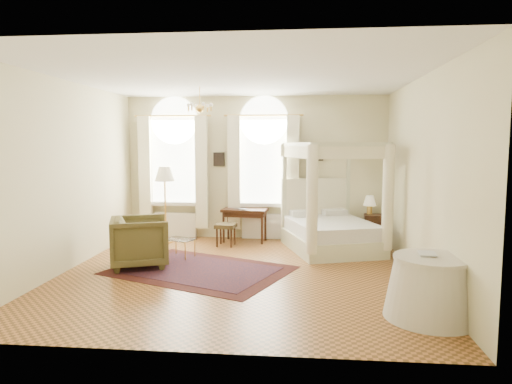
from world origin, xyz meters
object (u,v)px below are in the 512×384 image
(coffee_table, at_px, (180,241))
(writing_desk, at_px, (245,214))
(floor_lamp, at_px, (165,178))
(armchair, at_px, (140,242))
(nightstand, at_px, (374,229))
(stool, at_px, (226,227))
(canopy_bed, at_px, (332,226))
(side_table, at_px, (431,288))

(coffee_table, bearing_deg, writing_desk, 55.51)
(floor_lamp, bearing_deg, armchair, -86.31)
(nightstand, xyz_separation_m, coffee_table, (-3.97, -1.71, 0.01))
(nightstand, height_order, writing_desk, writing_desk)
(writing_desk, xyz_separation_m, stool, (-0.36, -0.46, -0.24))
(canopy_bed, xyz_separation_m, nightstand, (1.00, 0.81, -0.19))
(side_table, bearing_deg, floor_lamp, 138.99)
(nightstand, xyz_separation_m, writing_desk, (-2.90, -0.14, 0.32))
(canopy_bed, distance_m, side_table, 3.77)
(canopy_bed, xyz_separation_m, writing_desk, (-1.90, 0.67, 0.13))
(nightstand, height_order, side_table, side_table)
(stool, bearing_deg, nightstand, 10.55)
(nightstand, height_order, armchair, armchair)
(canopy_bed, bearing_deg, stool, 174.73)
(side_table, bearing_deg, coffee_table, 145.38)
(canopy_bed, height_order, nightstand, canopy_bed)
(nightstand, bearing_deg, armchair, -151.87)
(writing_desk, relative_size, coffee_table, 1.64)
(stool, relative_size, coffee_table, 0.75)
(writing_desk, xyz_separation_m, side_table, (2.90, -4.30, -0.25))
(canopy_bed, height_order, writing_desk, canopy_bed)
(nightstand, height_order, floor_lamp, floor_lamp)
(writing_desk, relative_size, stool, 2.17)
(canopy_bed, bearing_deg, writing_desk, 160.54)
(stool, xyz_separation_m, armchair, (-1.27, -1.81, 0.05))
(writing_desk, bearing_deg, side_table, -56.03)
(writing_desk, height_order, coffee_table, writing_desk)
(stool, distance_m, coffee_table, 1.31)
(floor_lamp, distance_m, side_table, 6.26)
(canopy_bed, xyz_separation_m, coffee_table, (-2.97, -0.89, -0.18))
(stool, xyz_separation_m, floor_lamp, (-1.40, 0.21, 1.05))
(coffee_table, height_order, floor_lamp, floor_lamp)
(nightstand, relative_size, floor_lamp, 0.38)
(coffee_table, bearing_deg, canopy_bed, 16.72)
(canopy_bed, relative_size, side_table, 2.10)
(canopy_bed, distance_m, coffee_table, 3.11)
(canopy_bed, height_order, stool, canopy_bed)
(canopy_bed, relative_size, stool, 5.06)
(armchair, xyz_separation_m, coffee_table, (0.55, 0.71, -0.12))
(nightstand, height_order, stool, nightstand)
(writing_desk, bearing_deg, nightstand, 2.85)
(coffee_table, relative_size, side_table, 0.55)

